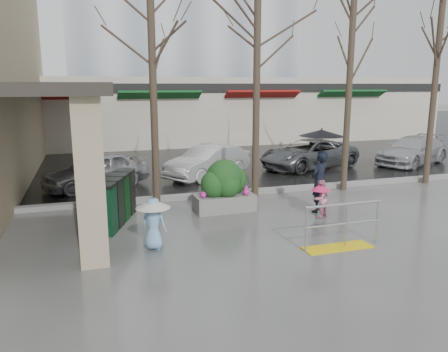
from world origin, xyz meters
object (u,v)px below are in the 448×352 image
woman (320,164)px  child_blue (153,218)px  handrail (341,232)px  tree_east (440,32)px  car_b (208,162)px  tree_midwest (257,29)px  car_d (413,150)px  tree_mideast (352,45)px  car_a (96,170)px  news_boxes (116,200)px  car_c (309,154)px  planter (224,186)px  child_pink (320,197)px  tree_west (151,30)px

woman → child_blue: (-4.93, -1.48, -0.68)m
handrail → woman: woman is taller
tree_east → car_b: size_ratio=1.88×
tree_midwest → car_d: 10.76m
tree_mideast → car_a: size_ratio=1.76×
car_b → tree_midwest: bearing=-22.9°
news_boxes → car_c: bearing=52.9°
tree_midwest → car_d: size_ratio=1.61×
tree_mideast → car_a: bearing=160.7°
tree_mideast → planter: (-4.72, -1.19, -4.14)m
news_boxes → car_d: bearing=40.5°
child_pink → car_d: 10.21m
car_b → handrail: bearing=-28.0°
tree_midwest → news_boxes: (-4.49, -1.47, -4.60)m
tree_mideast → car_c: (0.74, 3.92, -4.23)m
handrail → car_c: 9.55m
tree_east → car_b: tree_east is taller
handrail → planter: size_ratio=1.09×
news_boxes → car_b: 6.21m
tree_midwest → child_blue: 6.93m
tree_west → tree_mideast: 6.50m
tree_east → tree_mideast: bearing=180.0°
car_b → news_boxes: bearing=-72.0°
child_pink → tree_midwest: bearing=-98.3°
car_c → car_d: bearing=69.1°
tree_mideast → planter: tree_mideast is taller
tree_mideast → news_boxes: (-7.79, -1.47, -4.23)m
woman → car_c: bearing=-146.3°
tree_west → car_d: (12.29, 3.44, -4.45)m
child_pink → child_blue: 4.80m
news_boxes → car_c: (8.53, 5.40, -0.00)m
planter → news_boxes: planter is taller
woman → car_d: size_ratio=0.55×
woman → car_a: woman is taller
tree_midwest → woman: (1.11, -2.13, -3.84)m
tree_west → child_pink: (4.07, -2.62, -4.50)m
tree_east → car_d: (2.29, 3.44, -4.75)m
tree_mideast → child_pink: tree_mideast is taller
planter → news_boxes: (-3.07, -0.29, -0.09)m
handrail → child_pink: (0.71, 2.18, 0.21)m
tree_midwest → news_boxes: bearing=-161.8°
woman → child_blue: 5.19m
news_boxes → handrail: bearing=-14.9°
handrail → car_c: size_ratio=0.42×
handrail → child_blue: child_blue is taller
handrail → car_a: size_ratio=0.51×
tree_mideast → woman: 4.62m
tree_midwest → car_c: tree_midwest is taller
tree_mideast → child_blue: (-7.12, -3.61, -4.14)m
woman → child_pink: size_ratio=2.30×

